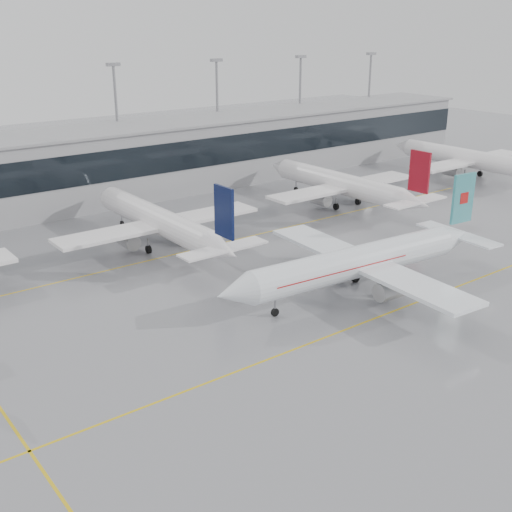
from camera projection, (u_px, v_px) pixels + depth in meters
ground at (329, 336)px, 63.85m from camera, size 320.00×320.00×0.00m
taxi_line_main at (329, 336)px, 63.85m from camera, size 120.00×0.25×0.01m
taxi_line_north at (175, 254)px, 86.22m from camera, size 120.00×0.25×0.01m
terminal at (76, 169)px, 108.02m from camera, size 180.00×15.00×12.00m
terminal_glass at (94, 168)px, 101.87m from camera, size 180.00×0.20×5.00m
terminal_roof at (72, 132)px, 105.89m from camera, size 182.00×16.00×0.40m
light_masts at (58, 121)px, 109.97m from camera, size 156.40×1.00×22.60m
air_canada_jet at (364, 261)px, 73.08m from camera, size 37.73×30.59×11.97m
parked_jet_c at (160, 221)px, 87.70m from camera, size 29.64×36.96×11.72m
parked_jet_d at (343, 184)px, 107.65m from camera, size 29.64×36.96×11.72m
parked_jet_e at (469, 159)px, 127.60m from camera, size 29.64×36.96×11.72m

